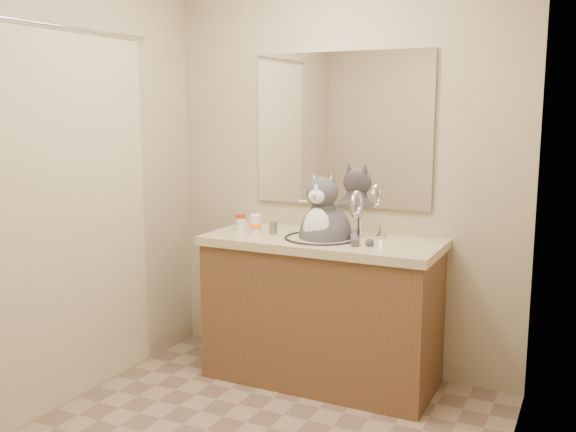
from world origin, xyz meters
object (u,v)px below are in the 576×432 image
at_px(pill_bottle_orange, 256,225).
at_px(grey_canister, 273,228).
at_px(cat, 325,232).
at_px(pill_bottle_redcap, 241,222).

xyz_separation_m(pill_bottle_orange, grey_canister, (0.10, 0.04, -0.02)).
bearing_deg(cat, grey_canister, -171.43).
bearing_deg(pill_bottle_redcap, cat, 0.03).
distance_m(pill_bottle_orange, grey_canister, 0.10).
distance_m(cat, pill_bottle_orange, 0.41).
height_order(cat, grey_canister, cat).
bearing_deg(pill_bottle_redcap, grey_canister, -7.29).
height_order(pill_bottle_redcap, pill_bottle_orange, pill_bottle_orange).
distance_m(pill_bottle_redcap, grey_canister, 0.24).
relative_size(cat, pill_bottle_redcap, 6.32).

